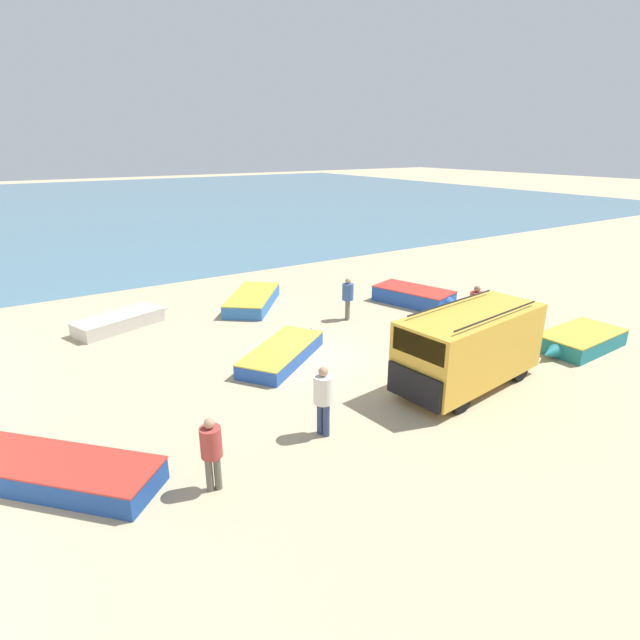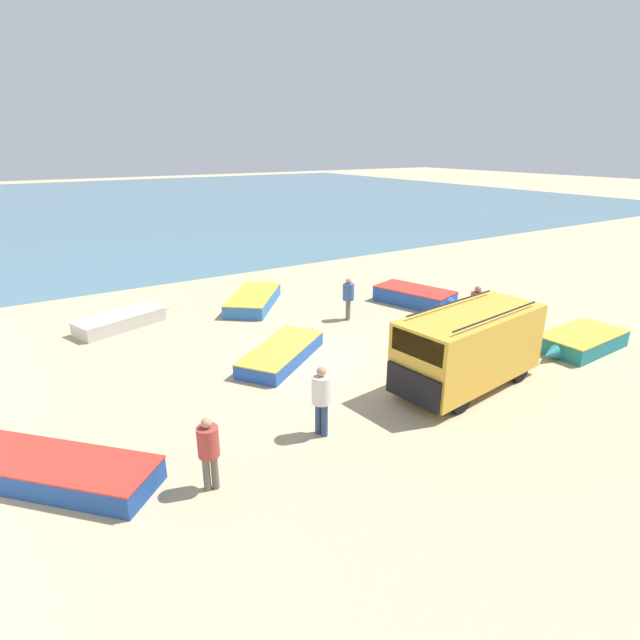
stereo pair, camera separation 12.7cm
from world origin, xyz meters
name	(u,v)px [view 1 (the left image)]	position (x,y,z in m)	size (l,w,h in m)	color
ground_plane	(320,359)	(0.00, 0.00, 0.00)	(200.00, 200.00, 0.00)	tan
sea_water	(76,205)	(0.00, 52.00, 0.00)	(120.00, 80.00, 0.01)	#477084
parked_van	(469,346)	(2.57, -3.92, 1.24)	(5.00, 2.47, 2.39)	gold
fishing_rowboat_0	(416,297)	(6.79, 2.69, 0.34)	(2.55, 4.24, 0.69)	#234CA3
fishing_rowboat_1	(283,352)	(-1.04, 0.62, 0.25)	(4.18, 3.34, 0.50)	#234CA3
fishing_rowboat_2	(122,321)	(-4.81, 6.65, 0.27)	(4.04, 2.28, 0.55)	#ADA89E
fishing_rowboat_3	(253,299)	(0.67, 6.45, 0.28)	(3.80, 4.33, 0.57)	#2D66AD
fishing_rowboat_4	(45,470)	(-8.29, -2.18, 0.27)	(4.56, 4.69, 0.55)	navy
fishing_rowboat_5	(579,340)	(8.02, -4.13, 0.29)	(3.85, 1.85, 0.59)	#1E757F
fisherman_0	(348,295)	(3.04, 2.68, 1.03)	(0.45, 0.45, 1.72)	#5B564C
fisherman_1	(323,395)	(-2.41, -3.85, 1.09)	(0.48, 0.48, 1.82)	navy
fisherman_2	(211,448)	(-5.42, -4.36, 1.00)	(0.44, 0.44, 1.67)	#5B564C
fisherman_3	(476,305)	(6.17, -1.07, 1.09)	(0.48, 0.48, 1.81)	navy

